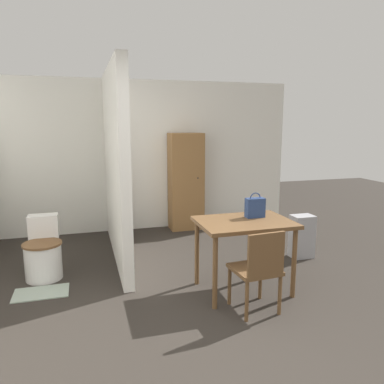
% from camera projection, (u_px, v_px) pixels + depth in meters
% --- Properties ---
extents(ground_plane, '(16.00, 16.00, 0.00)m').
position_uv_depth(ground_plane, '(217.00, 381.00, 2.66)').
color(ground_plane, '#2D2823').
extents(wall_back, '(5.50, 0.12, 2.50)m').
position_uv_depth(wall_back, '(134.00, 156.00, 6.29)').
color(wall_back, silver).
rests_on(wall_back, ground_plane).
extents(partition_wall, '(0.12, 2.45, 2.50)m').
position_uv_depth(partition_wall, '(115.00, 165.00, 4.97)').
color(partition_wall, silver).
rests_on(partition_wall, ground_plane).
extents(dining_table, '(0.99, 0.72, 0.79)m').
position_uv_depth(dining_table, '(244.00, 230.00, 3.98)').
color(dining_table, brown).
rests_on(dining_table, ground_plane).
extents(wooden_chair, '(0.44, 0.44, 0.83)m').
position_uv_depth(wooden_chair, '(258.00, 268.00, 3.54)').
color(wooden_chair, brown).
rests_on(wooden_chair, ground_plane).
extents(toilet, '(0.44, 0.59, 0.70)m').
position_uv_depth(toilet, '(43.00, 254.00, 4.41)').
color(toilet, white).
rests_on(toilet, ground_plane).
extents(handbag, '(0.21, 0.10, 0.28)m').
position_uv_depth(handbag, '(255.00, 207.00, 4.08)').
color(handbag, navy).
rests_on(handbag, dining_table).
extents(wooden_cabinet, '(0.56, 0.38, 1.64)m').
position_uv_depth(wooden_cabinet, '(186.00, 182.00, 6.36)').
color(wooden_cabinet, brown).
rests_on(wooden_cabinet, ground_plane).
extents(bath_mat, '(0.57, 0.35, 0.01)m').
position_uv_depth(bath_mat, '(41.00, 293.00, 4.02)').
color(bath_mat, '#99A899').
rests_on(bath_mat, ground_plane).
extents(space_heater, '(0.30, 0.22, 0.58)m').
position_uv_depth(space_heater, '(302.00, 236.00, 5.06)').
color(space_heater, '#9E9EA3').
rests_on(space_heater, ground_plane).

